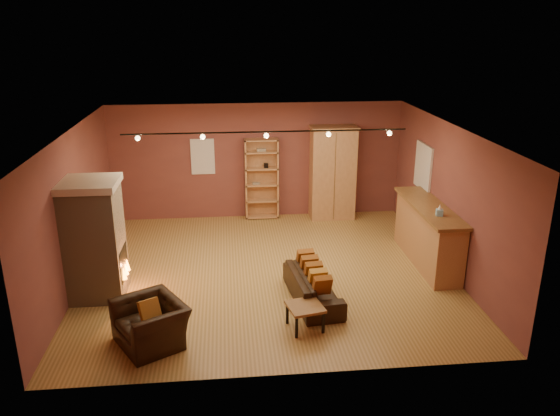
{
  "coord_description": "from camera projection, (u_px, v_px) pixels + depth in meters",
  "views": [
    {
      "loc": [
        -0.74,
        -9.58,
        4.66
      ],
      "look_at": [
        0.25,
        0.2,
        1.24
      ],
      "focal_mm": 35.0,
      "sensor_mm": 36.0,
      "label": 1
    }
  ],
  "objects": [
    {
      "name": "coffee_table",
      "position": [
        305.0,
        309.0,
        8.58
      ],
      "size": [
        0.63,
        0.63,
        0.4
      ],
      "rotation": [
        0.0,
        0.0,
        0.22
      ],
      "color": "brown",
      "rests_on": "floor"
    },
    {
      "name": "armchair",
      "position": [
        150.0,
        316.0,
        8.15
      ],
      "size": [
        1.1,
        1.23,
        0.9
      ],
      "rotation": [
        0.0,
        0.0,
        -1.03
      ],
      "color": "black",
      "rests_on": "floor"
    },
    {
      "name": "back_wall",
      "position": [
        257.0,
        161.0,
        13.2
      ],
      "size": [
        7.0,
        0.02,
        2.8
      ],
      "primitive_type": "cube",
      "color": "brown",
      "rests_on": "floor"
    },
    {
      "name": "ceiling",
      "position": [
        267.0,
        130.0,
        9.69
      ],
      "size": [
        7.0,
        7.0,
        0.0
      ],
      "primitive_type": "plane",
      "rotation": [
        3.14,
        0.0,
        0.0
      ],
      "color": "brown",
      "rests_on": "back_wall"
    },
    {
      "name": "tissue_box",
      "position": [
        440.0,
        211.0,
        10.06
      ],
      "size": [
        0.16,
        0.16,
        0.23
      ],
      "rotation": [
        0.0,
        0.0,
        -0.23
      ],
      "color": "#8AC2DE",
      "rests_on": "bar_counter"
    },
    {
      "name": "bookcase",
      "position": [
        262.0,
        178.0,
        13.24
      ],
      "size": [
        0.81,
        0.31,
        1.98
      ],
      "color": "tan",
      "rests_on": "floor"
    },
    {
      "name": "back_window",
      "position": [
        203.0,
        157.0,
        13.01
      ],
      "size": [
        0.56,
        0.04,
        0.86
      ],
      "primitive_type": "cube",
      "color": "white",
      "rests_on": "back_wall"
    },
    {
      "name": "track_rail",
      "position": [
        266.0,
        133.0,
        9.91
      ],
      "size": [
        5.2,
        0.09,
        0.13
      ],
      "color": "black",
      "rests_on": "ceiling"
    },
    {
      "name": "right_window",
      "position": [
        423.0,
        167.0,
        11.71
      ],
      "size": [
        0.05,
        0.9,
        1.0
      ],
      "primitive_type": "cube",
      "color": "white",
      "rests_on": "right_wall"
    },
    {
      "name": "right_wall",
      "position": [
        449.0,
        198.0,
        10.48
      ],
      "size": [
        0.02,
        6.5,
        2.8
      ],
      "primitive_type": "cube",
      "color": "brown",
      "rests_on": "floor"
    },
    {
      "name": "fireplace",
      "position": [
        95.0,
        239.0,
        9.41
      ],
      "size": [
        1.01,
        0.98,
        2.12
      ],
      "color": "tan",
      "rests_on": "floor"
    },
    {
      "name": "left_wall",
      "position": [
        74.0,
        210.0,
        9.82
      ],
      "size": [
        0.02,
        6.5,
        2.8
      ],
      "primitive_type": "cube",
      "color": "brown",
      "rests_on": "floor"
    },
    {
      "name": "bar_counter",
      "position": [
        428.0,
        234.0,
        10.83
      ],
      "size": [
        0.67,
        2.55,
        1.22
      ],
      "color": "tan",
      "rests_on": "floor"
    },
    {
      "name": "loveseat",
      "position": [
        313.0,
        281.0,
        9.45
      ],
      "size": [
        0.7,
        1.79,
        0.74
      ],
      "rotation": [
        0.0,
        0.0,
        1.68
      ],
      "color": "black",
      "rests_on": "floor"
    },
    {
      "name": "floor",
      "position": [
        268.0,
        272.0,
        10.61
      ],
      "size": [
        7.0,
        7.0,
        0.0
      ],
      "primitive_type": "plane",
      "color": "olive",
      "rests_on": "ground"
    },
    {
      "name": "armoire",
      "position": [
        333.0,
        173.0,
        13.19
      ],
      "size": [
        1.12,
        0.64,
        2.27
      ],
      "color": "tan",
      "rests_on": "floor"
    }
  ]
}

